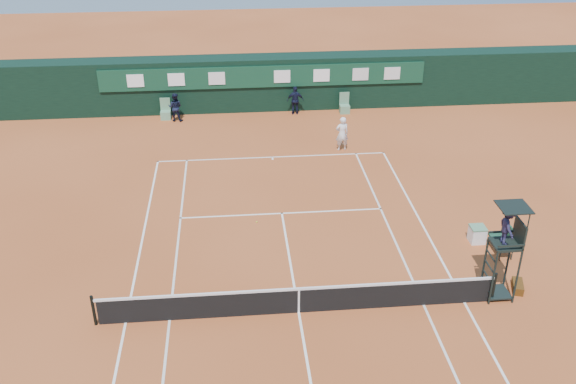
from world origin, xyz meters
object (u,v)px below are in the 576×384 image
(player_bench, at_px, (505,238))
(player, at_px, (342,134))
(tennis_net, at_px, (299,300))
(umpire_chair, at_px, (507,233))
(cooler, at_px, (477,234))

(player_bench, height_order, player, player)
(tennis_net, relative_size, umpire_chair, 3.77)
(cooler, height_order, player, player)
(umpire_chair, distance_m, cooler, 3.99)
(umpire_chair, xyz_separation_m, cooler, (0.54, 3.33, -2.13))
(cooler, bearing_deg, player, 112.78)
(player_bench, xyz_separation_m, cooler, (-0.72, 0.77, -0.27))
(tennis_net, distance_m, player, 12.89)
(umpire_chair, bearing_deg, player_bench, 63.86)
(tennis_net, bearing_deg, umpire_chair, 2.22)
(tennis_net, xyz_separation_m, umpire_chair, (6.64, 0.26, 1.95))
(cooler, relative_size, player, 0.37)
(cooler, bearing_deg, umpire_chair, -99.16)
(player_bench, distance_m, cooler, 1.09)
(player_bench, bearing_deg, umpire_chair, -116.14)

